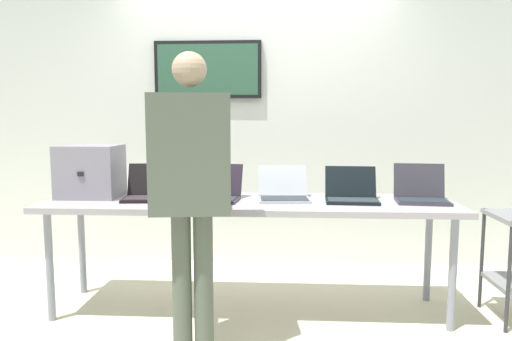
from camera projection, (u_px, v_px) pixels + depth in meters
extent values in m
cube|color=beige|center=(249.00, 312.00, 3.31)|extent=(8.00, 8.00, 0.04)
cube|color=silver|center=(258.00, 132.00, 4.29)|extent=(8.00, 0.06, 2.44)
cube|color=black|center=(208.00, 70.00, 4.20)|extent=(0.97, 0.05, 0.51)
cube|color=#315841|center=(208.00, 70.00, 4.19)|extent=(0.91, 0.02, 0.45)
cube|color=#A79FA6|center=(249.00, 203.00, 3.22)|extent=(2.82, 0.70, 0.04)
cylinder|color=gray|center=(50.00, 266.00, 3.10)|extent=(0.05, 0.05, 0.74)
cylinder|color=gray|center=(453.00, 274.00, 2.95)|extent=(0.05, 0.05, 0.74)
cylinder|color=gray|center=(82.00, 246.00, 3.59)|extent=(0.05, 0.05, 0.74)
cylinder|color=gray|center=(428.00, 251.00, 3.44)|extent=(0.05, 0.05, 0.74)
cube|color=gray|center=(90.00, 171.00, 3.35)|extent=(0.42, 0.32, 0.37)
cube|color=black|center=(80.00, 174.00, 3.19)|extent=(0.04, 0.01, 0.03)
cube|color=black|center=(149.00, 199.00, 3.23)|extent=(0.38, 0.27, 0.02)
cube|color=#34292F|center=(149.00, 198.00, 3.22)|extent=(0.34, 0.22, 0.00)
cube|color=black|center=(153.00, 179.00, 3.38)|extent=(0.36, 0.14, 0.22)
cube|color=silver|center=(153.00, 179.00, 3.38)|extent=(0.33, 0.12, 0.19)
cube|color=#271E2A|center=(212.00, 200.00, 3.20)|extent=(0.38, 0.27, 0.02)
cube|color=#282F36|center=(211.00, 198.00, 3.19)|extent=(0.35, 0.22, 0.00)
cube|color=#271E2A|center=(217.00, 179.00, 3.35)|extent=(0.37, 0.13, 0.22)
cube|color=black|center=(217.00, 180.00, 3.35)|extent=(0.34, 0.11, 0.19)
cube|color=#B0B2BB|center=(284.00, 200.00, 3.20)|extent=(0.37, 0.26, 0.02)
cube|color=#282F35|center=(284.00, 198.00, 3.19)|extent=(0.34, 0.21, 0.00)
cube|color=#B0B2BB|center=(282.00, 180.00, 3.36)|extent=(0.36, 0.14, 0.21)
cube|color=black|center=(282.00, 180.00, 3.36)|extent=(0.33, 0.12, 0.18)
cube|color=black|center=(352.00, 201.00, 3.15)|extent=(0.36, 0.25, 0.02)
cube|color=#2B3438|center=(352.00, 200.00, 3.14)|extent=(0.33, 0.19, 0.00)
cube|color=black|center=(350.00, 181.00, 3.29)|extent=(0.36, 0.12, 0.21)
cube|color=black|center=(350.00, 182.00, 3.30)|extent=(0.33, 0.10, 0.18)
cube|color=#38353E|center=(422.00, 201.00, 3.14)|extent=(0.36, 0.27, 0.02)
cube|color=#272D37|center=(423.00, 200.00, 3.13)|extent=(0.33, 0.22, 0.00)
cube|color=#38353E|center=(419.00, 180.00, 3.27)|extent=(0.35, 0.09, 0.23)
cube|color=white|center=(419.00, 180.00, 3.27)|extent=(0.32, 0.08, 0.20)
cylinder|color=#576051|center=(182.00, 284.00, 2.65)|extent=(0.12, 0.12, 0.83)
cylinder|color=#576051|center=(204.00, 283.00, 2.66)|extent=(0.12, 0.12, 0.83)
cube|color=#576051|center=(191.00, 154.00, 2.57)|extent=(0.47, 0.31, 0.66)
sphere|color=tan|center=(189.00, 69.00, 2.52)|extent=(0.19, 0.19, 0.19)
cylinder|color=#576051|center=(169.00, 195.00, 2.88)|extent=(0.11, 0.33, 0.07)
cylinder|color=#576051|center=(222.00, 195.00, 2.90)|extent=(0.11, 0.33, 0.07)
cylinder|color=#333338|center=(509.00, 278.00, 2.92)|extent=(0.02, 0.02, 0.72)
cylinder|color=#333338|center=(482.00, 258.00, 3.31)|extent=(0.02, 0.02, 0.72)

